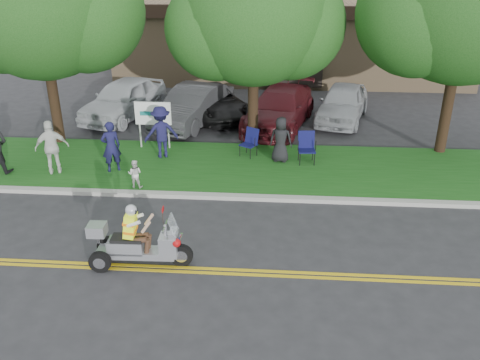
# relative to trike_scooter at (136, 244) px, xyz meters

# --- Properties ---
(ground) EXTENTS (120.00, 120.00, 0.00)m
(ground) POSITION_rel_trike_scooter_xyz_m (1.74, 0.34, -0.53)
(ground) COLOR #28282B
(ground) RESTS_ON ground
(centerline_near) EXTENTS (60.00, 0.10, 0.01)m
(centerline_near) POSITION_rel_trike_scooter_xyz_m (1.74, -0.24, -0.53)
(centerline_near) COLOR gold
(centerline_near) RESTS_ON ground
(centerline_far) EXTENTS (60.00, 0.10, 0.01)m
(centerline_far) POSITION_rel_trike_scooter_xyz_m (1.74, -0.08, -0.53)
(centerline_far) COLOR gold
(centerline_far) RESTS_ON ground
(curb) EXTENTS (60.00, 0.25, 0.12)m
(curb) POSITION_rel_trike_scooter_xyz_m (1.74, 3.39, -0.47)
(curb) COLOR #A8A89E
(curb) RESTS_ON ground
(grass_verge) EXTENTS (60.00, 4.00, 0.10)m
(grass_verge) POSITION_rel_trike_scooter_xyz_m (1.74, 5.54, -0.48)
(grass_verge) COLOR #184E14
(grass_verge) RESTS_ON ground
(commercial_building) EXTENTS (18.00, 8.20, 4.00)m
(commercial_building) POSITION_rel_trike_scooter_xyz_m (3.74, 19.32, 1.48)
(commercial_building) COLOR #9E7F5B
(commercial_building) RESTS_ON ground
(tree_left) EXTENTS (6.62, 5.40, 7.78)m
(tree_left) POSITION_rel_trike_scooter_xyz_m (-4.70, 7.38, 4.32)
(tree_left) COLOR #332114
(tree_left) RESTS_ON ground
(tree_mid) EXTENTS (5.88, 4.80, 7.05)m
(tree_mid) POSITION_rel_trike_scooter_xyz_m (2.29, 7.58, 3.90)
(tree_mid) COLOR #332114
(tree_mid) RESTS_ON ground
(tree_right) EXTENTS (6.86, 5.60, 8.07)m
(tree_right) POSITION_rel_trike_scooter_xyz_m (8.80, 7.38, 4.50)
(tree_right) COLOR #332114
(tree_right) RESTS_ON ground
(business_sign) EXTENTS (1.25, 0.06, 1.75)m
(business_sign) POSITION_rel_trike_scooter_xyz_m (-1.16, 6.94, 0.73)
(business_sign) COLOR silver
(business_sign) RESTS_ON ground
(trike_scooter) EXTENTS (2.32, 0.78, 1.52)m
(trike_scooter) POSITION_rel_trike_scooter_xyz_m (0.00, 0.00, 0.00)
(trike_scooter) COLOR black
(trike_scooter) RESTS_ON ground
(lawn_chair_a) EXTENTS (0.68, 0.69, 0.93)m
(lawn_chair_a) POSITION_rel_trike_scooter_xyz_m (2.21, 6.48, 0.10)
(lawn_chair_a) COLOR black
(lawn_chair_a) RESTS_ON grass_verge
(lawn_chair_b) EXTENTS (0.58, 0.60, 1.02)m
(lawn_chair_b) POSITION_rel_trike_scooter_xyz_m (4.06, 6.05, 0.15)
(lawn_chair_b) COLOR black
(lawn_chair_b) RESTS_ON grass_verge
(spectator_adult_left) EXTENTS (0.71, 0.63, 1.62)m
(spectator_adult_left) POSITION_rel_trike_scooter_xyz_m (-2.03, 4.87, 0.39)
(spectator_adult_left) COLOR #17173F
(spectator_adult_left) RESTS_ON grass_verge
(spectator_adult_right) EXTENTS (1.08, 0.78, 1.70)m
(spectator_adult_right) POSITION_rel_trike_scooter_xyz_m (-3.79, 4.58, 0.42)
(spectator_adult_right) COLOR silver
(spectator_adult_right) RESTS_ON grass_verge
(spectator_chair_a) EXTENTS (1.29, 1.03, 1.74)m
(spectator_chair_a) POSITION_rel_trike_scooter_xyz_m (-0.73, 6.13, 0.45)
(spectator_chair_a) COLOR #191741
(spectator_chair_a) RESTS_ON grass_verge
(spectator_chair_b) EXTENTS (0.81, 0.60, 1.50)m
(spectator_chair_b) POSITION_rel_trike_scooter_xyz_m (3.22, 6.03, 0.33)
(spectator_chair_b) COLOR black
(spectator_chair_b) RESTS_ON grass_verge
(child_right) EXTENTS (0.42, 0.33, 0.85)m
(child_right) POSITION_rel_trike_scooter_xyz_m (-1.02, 3.74, 0.00)
(child_right) COLOR white
(child_right) RESTS_ON grass_verge
(parked_car_far_left) EXTENTS (3.14, 5.02, 1.59)m
(parked_car_far_left) POSITION_rel_trike_scooter_xyz_m (-3.26, 10.52, 0.27)
(parked_car_far_left) COLOR silver
(parked_car_far_left) RESTS_ON ground
(parked_car_left) EXTENTS (2.98, 4.87, 1.51)m
(parked_car_left) POSITION_rel_trike_scooter_xyz_m (-0.26, 9.88, 0.23)
(parked_car_left) COLOR #323234
(parked_car_left) RESTS_ON ground
(parked_car_mid) EXTENTS (3.81, 5.02, 1.27)m
(parked_car_mid) POSITION_rel_trike_scooter_xyz_m (0.43, 10.92, 0.10)
(parked_car_mid) COLOR black
(parked_car_mid) RESTS_ON ground
(parked_car_right) EXTENTS (3.28, 5.45, 1.48)m
(parked_car_right) POSITION_rel_trike_scooter_xyz_m (3.17, 9.87, 0.21)
(parked_car_right) COLOR #4B1117
(parked_car_right) RESTS_ON ground
(parked_car_far_right) EXTENTS (2.80, 4.57, 1.45)m
(parked_car_far_right) POSITION_rel_trike_scooter_xyz_m (5.74, 10.83, 0.20)
(parked_car_far_right) COLOR #A2A5A9
(parked_car_far_right) RESTS_ON ground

